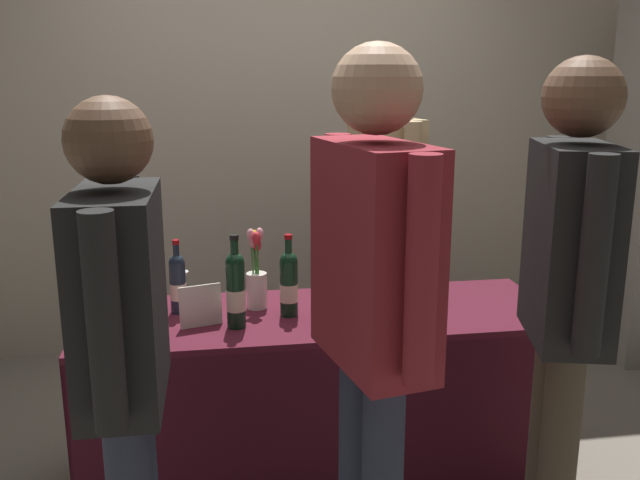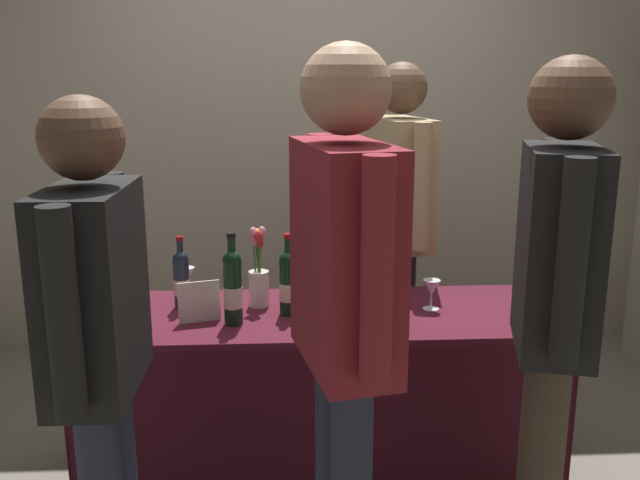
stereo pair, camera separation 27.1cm
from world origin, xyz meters
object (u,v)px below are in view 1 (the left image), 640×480
at_px(featured_wine_bottle, 357,277).
at_px(wine_glass_near_vendor, 428,285).
at_px(vendor_presenter, 384,206).
at_px(tasting_table, 320,366).
at_px(flower_vase, 256,278).
at_px(wine_glass_mid, 181,280).
at_px(taster_foreground_right, 567,284).
at_px(display_bottle_0, 123,273).

distance_m(featured_wine_bottle, wine_glass_near_vendor, 0.31).
height_order(featured_wine_bottle, vendor_presenter, vendor_presenter).
bearing_deg(wine_glass_near_vendor, tasting_table, -178.42).
xyz_separation_m(featured_wine_bottle, flower_vase, (-0.40, 0.08, -0.01)).
height_order(tasting_table, flower_vase, flower_vase).
bearing_deg(tasting_table, wine_glass_mid, 159.93).
bearing_deg(taster_foreground_right, tasting_table, 58.22).
height_order(featured_wine_bottle, display_bottle_0, display_bottle_0).
height_order(display_bottle_0, wine_glass_mid, display_bottle_0).
bearing_deg(vendor_presenter, wine_glass_near_vendor, -7.01).
height_order(featured_wine_bottle, flower_vase, flower_vase).
xyz_separation_m(featured_wine_bottle, display_bottle_0, (-0.94, 0.16, 0.01)).
distance_m(wine_glass_mid, taster_foreground_right, 1.53).
bearing_deg(display_bottle_0, tasting_table, -12.44).
height_order(wine_glass_mid, taster_foreground_right, taster_foreground_right).
relative_size(featured_wine_bottle, wine_glass_mid, 2.32).
distance_m(featured_wine_bottle, display_bottle_0, 0.95).
bearing_deg(flower_vase, wine_glass_near_vendor, -6.70).
bearing_deg(taster_foreground_right, wine_glass_mid, 68.02).
distance_m(wine_glass_mid, flower_vase, 0.33).
relative_size(wine_glass_near_vendor, wine_glass_mid, 0.90).
distance_m(tasting_table, taster_foreground_right, 1.10).
xyz_separation_m(tasting_table, vendor_presenter, (0.41, 0.60, 0.54)).
bearing_deg(featured_wine_bottle, wine_glass_near_vendor, -0.08).
distance_m(featured_wine_bottle, wine_glass_mid, 0.73).
distance_m(featured_wine_bottle, flower_vase, 0.41).
distance_m(tasting_table, display_bottle_0, 0.89).
height_order(display_bottle_0, flower_vase, display_bottle_0).
bearing_deg(flower_vase, taster_foreground_right, -40.66).
relative_size(display_bottle_0, flower_vase, 1.06).
xyz_separation_m(display_bottle_0, vendor_presenter, (1.19, 0.43, 0.16)).
bearing_deg(wine_glass_mid, wine_glass_near_vendor, -10.67).
height_order(display_bottle_0, taster_foreground_right, taster_foreground_right).
distance_m(wine_glass_near_vendor, vendor_presenter, 0.63).
xyz_separation_m(featured_wine_bottle, taster_foreground_right, (0.52, -0.71, 0.17)).
relative_size(tasting_table, display_bottle_0, 5.34).
relative_size(display_bottle_0, vendor_presenter, 0.20).
bearing_deg(flower_vase, display_bottle_0, 171.73).
height_order(featured_wine_bottle, wine_glass_mid, featured_wine_bottle).
relative_size(featured_wine_bottle, display_bottle_0, 0.90).
relative_size(flower_vase, taster_foreground_right, 0.19).
relative_size(tasting_table, vendor_presenter, 1.09).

